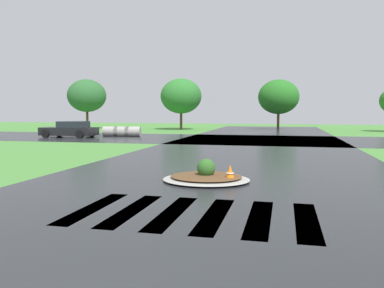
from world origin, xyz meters
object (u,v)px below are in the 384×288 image
Objects in this scene: drainage_pipe_stack at (122,131)px; traffic_cone at (230,174)px; median_island at (206,177)px; car_dark_suv at (70,130)px.

drainage_pipe_stack is 22.06m from traffic_cone.
median_island is at bearing -59.97° from drainage_pipe_stack.
median_island is 0.61× the size of car_dark_suv.
median_island is 21.84m from car_dark_suv.
car_dark_suv is at bearing 131.87° from traffic_cone.
car_dark_suv reaches higher than traffic_cone.
drainage_pipe_stack reaches higher than median_island.
traffic_cone is at bearing -16.48° from median_island.
median_island is 0.80m from traffic_cone.
drainage_pipe_stack is at bearing 120.03° from median_island.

